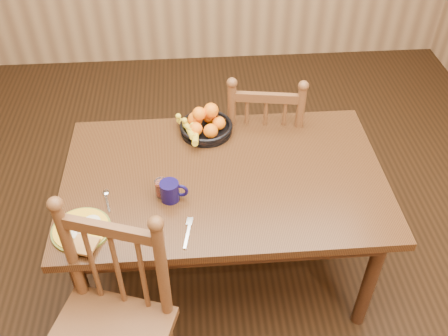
{
  "coord_description": "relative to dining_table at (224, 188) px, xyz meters",
  "views": [
    {
      "loc": [
        -0.14,
        -1.81,
        2.44
      ],
      "look_at": [
        0.0,
        0.0,
        0.8
      ],
      "focal_mm": 40.0,
      "sensor_mm": 36.0,
      "label": 1
    }
  ],
  "objects": [
    {
      "name": "chair_near",
      "position": [
        -0.54,
        -0.69,
        -0.14
      ],
      "size": [
        0.61,
        0.6,
        1.08
      ],
      "rotation": [
        0.0,
        0.0,
        -0.32
      ],
      "color": "#502F18",
      "rests_on": "ground"
    },
    {
      "name": "fruit_bowl",
      "position": [
        -0.08,
        0.36,
        0.14
      ],
      "size": [
        0.32,
        0.32,
        0.17
      ],
      "color": "black",
      "rests_on": "dining_table"
    },
    {
      "name": "coffee_mug",
      "position": [
        -0.26,
        -0.14,
        0.14
      ],
      "size": [
        0.13,
        0.09,
        0.1
      ],
      "color": "#0F0A39",
      "rests_on": "dining_table"
    },
    {
      "name": "dining_table",
      "position": [
        0.0,
        0.0,
        0.0
      ],
      "size": [
        1.6,
        1.0,
        0.75
      ],
      "color": "black",
      "rests_on": "ground"
    },
    {
      "name": "room",
      "position": [
        0.0,
        0.0,
        0.68
      ],
      "size": [
        4.52,
        5.02,
        2.72
      ],
      "color": "black",
      "rests_on": "ground"
    },
    {
      "name": "fork",
      "position": [
        -0.19,
        -0.35,
        0.09
      ],
      "size": [
        0.05,
        0.18,
        0.0
      ],
      "rotation": [
        0.0,
        0.0,
        -0.18
      ],
      "color": "silver",
      "rests_on": "dining_table"
    },
    {
      "name": "juice_glass",
      "position": [
        -0.3,
        -0.11,
        0.13
      ],
      "size": [
        0.06,
        0.06,
        0.09
      ],
      "color": "silver",
      "rests_on": "dining_table"
    },
    {
      "name": "breakfast_plate",
      "position": [
        -0.66,
        -0.32,
        0.1
      ],
      "size": [
        0.26,
        0.3,
        0.04
      ],
      "color": "#59601E",
      "rests_on": "dining_table"
    },
    {
      "name": "chair_far",
      "position": [
        0.28,
        0.56,
        -0.17
      ],
      "size": [
        0.52,
        0.5,
        1.01
      ],
      "rotation": [
        0.0,
        0.0,
        2.99
      ],
      "color": "#502F18",
      "rests_on": "ground"
    },
    {
      "name": "spoon",
      "position": [
        -0.57,
        -0.1,
        0.09
      ],
      "size": [
        0.05,
        0.16,
        0.01
      ],
      "rotation": [
        0.0,
        0.0,
        0.26
      ],
      "color": "silver",
      "rests_on": "dining_table"
    }
  ]
}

